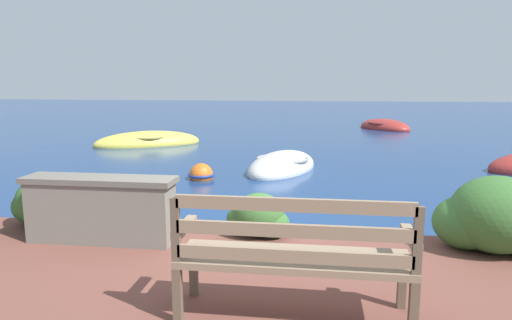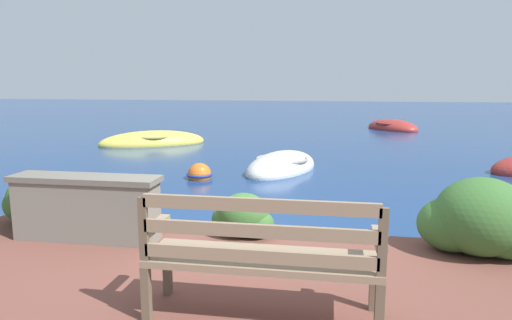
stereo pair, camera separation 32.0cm
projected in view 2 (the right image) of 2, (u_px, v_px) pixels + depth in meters
The scene contains 10 objects.
ground_plane at pixel (243, 246), 5.31m from camera, with size 80.00×80.00×0.00m.
park_bench at pixel (261, 254), 3.18m from camera, with size 1.67×0.48×0.93m.
stone_wall at pixel (87, 207), 4.84m from camera, with size 1.61×0.39×0.69m.
hedge_clump_far_left at pixel (38, 202), 5.39m from camera, with size 0.90×0.65×0.61m.
hedge_clump_left at pixel (243, 217), 4.98m from camera, with size 0.70×0.51×0.48m.
hedge_clump_centre at pixel (479, 221), 4.43m from camera, with size 1.13×0.81×0.77m.
rowboat_nearest at pixel (282, 168), 9.78m from camera, with size 1.88×2.57×0.73m.
rowboat_far at pixel (153, 142), 13.86m from camera, with size 3.35×2.67×0.74m.
rowboat_outer at pixel (392, 128), 18.16m from camera, with size 2.48×2.71×0.72m.
mooring_buoy at pixel (200, 175), 8.97m from camera, with size 0.51×0.51×0.47m.
Camera 2 is at (0.99, -4.96, 1.89)m, focal length 32.00 mm.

